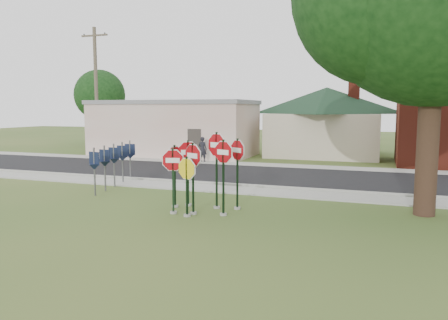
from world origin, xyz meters
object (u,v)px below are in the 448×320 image
(stop_sign_center, at_px, (193,168))
(pedestrian, at_px, (203,149))
(stop_sign_left, at_px, (173,172))
(stop_sign_yellow, at_px, (187,180))
(utility_pole_near, at_px, (96,90))

(stop_sign_center, bearing_deg, pedestrian, 111.32)
(stop_sign_center, xyz_separation_m, pedestrian, (-5.22, 13.37, -0.69))
(pedestrian, bearing_deg, stop_sign_left, 113.88)
(stop_sign_center, bearing_deg, stop_sign_yellow, -101.04)
(pedestrian, bearing_deg, stop_sign_center, 116.63)
(stop_sign_yellow, xyz_separation_m, stop_sign_left, (-0.61, 0.21, 0.19))
(stop_sign_left, xyz_separation_m, utility_pole_near, (-13.43, 14.40, 3.53))
(utility_pole_near, xyz_separation_m, pedestrian, (8.89, -0.89, -4.07))
(stop_sign_center, distance_m, pedestrian, 14.37)
(stop_sign_left, height_order, utility_pole_near, utility_pole_near)
(stop_sign_yellow, height_order, pedestrian, stop_sign_yellow)
(stop_sign_left, bearing_deg, utility_pole_near, 133.00)
(stop_sign_yellow, xyz_separation_m, pedestrian, (-5.15, 13.72, -0.35))
(stop_sign_yellow, bearing_deg, utility_pole_near, 133.86)
(stop_sign_center, distance_m, utility_pole_near, 20.34)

